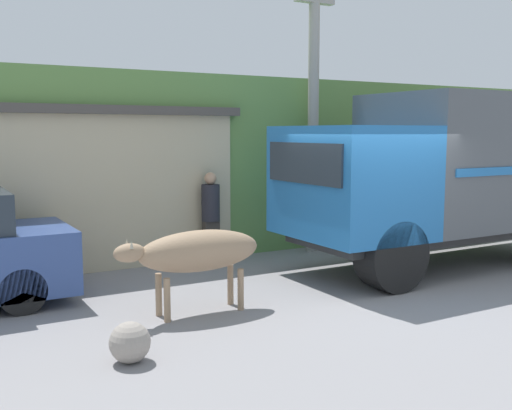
{
  "coord_description": "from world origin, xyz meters",
  "views": [
    {
      "loc": [
        -6.43,
        -7.23,
        2.53
      ],
      "look_at": [
        -2.01,
        0.52,
        1.44
      ],
      "focal_mm": 42.0,
      "sensor_mm": 36.0,
      "label": 1
    }
  ],
  "objects_px": {
    "pedestrian_on_hill": "(211,213)",
    "brown_cow": "(197,252)",
    "roadside_rock": "(130,342)",
    "cargo_truck": "(452,171)",
    "utility_pole": "(313,106)"
  },
  "relations": [
    {
      "from": "utility_pole",
      "to": "roadside_rock",
      "type": "relative_size",
      "value": 12.85
    },
    {
      "from": "cargo_truck",
      "to": "pedestrian_on_hill",
      "type": "bearing_deg",
      "value": 146.75
    },
    {
      "from": "cargo_truck",
      "to": "utility_pole",
      "type": "relative_size",
      "value": 1.09
    },
    {
      "from": "pedestrian_on_hill",
      "to": "roadside_rock",
      "type": "height_order",
      "value": "pedestrian_on_hill"
    },
    {
      "from": "pedestrian_on_hill",
      "to": "roadside_rock",
      "type": "relative_size",
      "value": 3.84
    },
    {
      "from": "pedestrian_on_hill",
      "to": "brown_cow",
      "type": "bearing_deg",
      "value": 63.59
    },
    {
      "from": "pedestrian_on_hill",
      "to": "roadside_rock",
      "type": "xyz_separation_m",
      "value": [
        -2.99,
        -4.2,
        -0.74
      ]
    },
    {
      "from": "cargo_truck",
      "to": "pedestrian_on_hill",
      "type": "xyz_separation_m",
      "value": [
        -3.89,
        2.43,
        -0.84
      ]
    },
    {
      "from": "utility_pole",
      "to": "roadside_rock",
      "type": "xyz_separation_m",
      "value": [
        -5.34,
        -4.15,
        -2.83
      ]
    },
    {
      "from": "cargo_truck",
      "to": "brown_cow",
      "type": "bearing_deg",
      "value": -176.31
    },
    {
      "from": "pedestrian_on_hill",
      "to": "utility_pole",
      "type": "xyz_separation_m",
      "value": [
        2.36,
        -0.05,
        2.1
      ]
    },
    {
      "from": "cargo_truck",
      "to": "brown_cow",
      "type": "relative_size",
      "value": 3.03
    },
    {
      "from": "brown_cow",
      "to": "utility_pole",
      "type": "relative_size",
      "value": 0.36
    },
    {
      "from": "cargo_truck",
      "to": "utility_pole",
      "type": "height_order",
      "value": "utility_pole"
    },
    {
      "from": "roadside_rock",
      "to": "utility_pole",
      "type": "bearing_deg",
      "value": 37.83
    }
  ]
}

